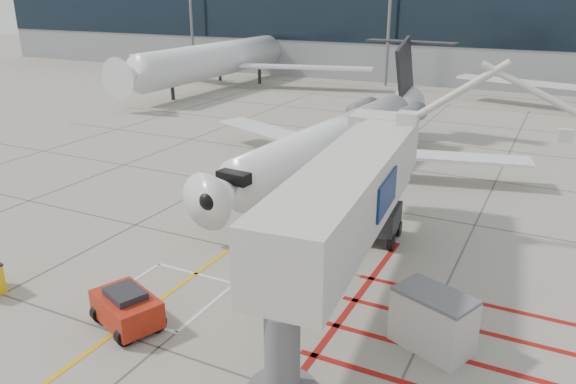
% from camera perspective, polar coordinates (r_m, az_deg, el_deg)
% --- Properties ---
extents(ground_plane, '(260.00, 260.00, 0.00)m').
position_cam_1_polar(ground_plane, '(23.30, -6.74, -10.32)').
color(ground_plane, gray).
rests_on(ground_plane, ground).
extents(regional_jet, '(26.57, 32.34, 7.98)m').
position_cam_1_polar(regional_jet, '(34.48, 3.18, 6.99)').
color(regional_jet, white).
rests_on(regional_jet, ground_plane).
extents(jet_bridge, '(10.46, 19.32, 7.44)m').
position_cam_1_polar(jet_bridge, '(21.54, 5.73, -1.87)').
color(jet_bridge, silver).
rests_on(jet_bridge, ground_plane).
extents(pushback_tug, '(3.10, 2.54, 1.56)m').
position_cam_1_polar(pushback_tug, '(21.65, -16.07, -11.18)').
color(pushback_tug, '#A82110').
rests_on(pushback_tug, ground_plane).
extents(baggage_cart, '(1.69, 1.11, 1.04)m').
position_cam_1_polar(baggage_cart, '(27.79, 2.24, -3.78)').
color(baggage_cart, '#515256').
rests_on(baggage_cart, ground_plane).
extents(ground_power_unit, '(3.00, 2.39, 2.08)m').
position_cam_1_polar(ground_power_unit, '(20.23, 14.52, -12.54)').
color(ground_power_unit, beige).
rests_on(ground_power_unit, ground_plane).
extents(cone_nose, '(0.35, 0.35, 0.49)m').
position_cam_1_polar(cone_nose, '(29.41, -7.71, -3.16)').
color(cone_nose, '#E65A0C').
rests_on(cone_nose, ground_plane).
extents(cone_side, '(0.39, 0.39, 0.55)m').
position_cam_1_polar(cone_side, '(28.01, 4.19, -4.18)').
color(cone_side, orange).
rests_on(cone_side, ground_plane).
extents(terminal_building, '(180.00, 28.00, 14.00)m').
position_cam_1_polar(terminal_building, '(86.80, 26.64, 14.79)').
color(terminal_building, gray).
rests_on(terminal_building, ground_plane).
extents(terminal_glass_band, '(180.00, 0.10, 6.00)m').
position_cam_1_polar(terminal_glass_band, '(72.72, 26.49, 15.01)').
color(terminal_glass_band, black).
rests_on(terminal_glass_band, ground_plane).
extents(bg_aircraft_b, '(36.92, 41.02, 12.31)m').
position_cam_1_polar(bg_aircraft_b, '(74.39, -5.93, 15.53)').
color(bg_aircraft_b, silver).
rests_on(bg_aircraft_b, ground_plane).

